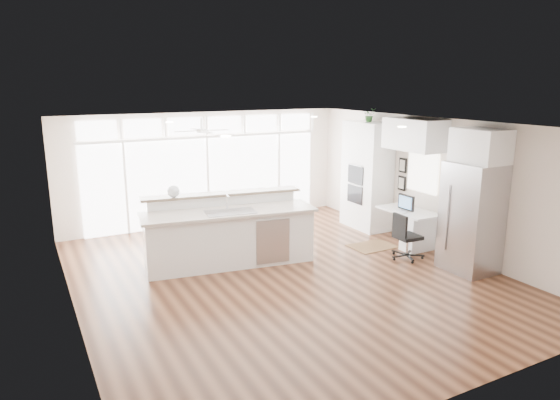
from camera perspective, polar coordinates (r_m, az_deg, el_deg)
floor at (r=9.08m, az=0.54°, el=-8.65°), size 7.00×8.00×0.02m
ceiling at (r=8.44m, az=0.58°, el=8.66°), size 7.00×8.00×0.02m
wall_back at (r=12.25m, az=-8.44°, el=3.62°), size 7.00×0.04×2.70m
wall_front at (r=5.64m, az=20.61°, el=-8.74°), size 7.00×0.04×2.70m
wall_left at (r=7.68m, az=-23.06°, el=-3.15°), size 0.04×8.00×2.70m
wall_right at (r=10.74m, az=17.20°, el=1.80°), size 0.04×8.00×2.70m
glass_wall at (r=12.25m, az=-8.30°, el=2.20°), size 5.80×0.06×2.08m
transom_row at (r=12.07m, az=-8.51°, el=8.41°), size 5.90×0.06×0.40m
desk_window at (r=10.89m, az=16.01°, el=3.10°), size 0.04×0.85×0.85m
ceiling_fan at (r=10.82m, az=-8.98°, el=8.37°), size 1.16×1.16×0.32m
recessed_lights at (r=8.62m, az=-0.06°, el=8.63°), size 3.40×3.00×0.02m
oven_cabinet at (r=11.87m, az=9.90°, el=2.76°), size 0.64×1.20×2.50m
desk_nook at (r=10.93m, az=14.37°, el=-3.07°), size 0.72×1.30×0.76m
upper_cabinets at (r=10.58m, az=15.14°, el=7.25°), size 0.64×1.30×0.64m
refrigerator at (r=9.65m, az=21.05°, el=-1.90°), size 0.76×0.90×2.00m
fridge_cabinet at (r=9.46m, az=21.95°, el=5.77°), size 0.64×0.90×0.60m
framed_photos at (r=11.36m, az=13.81°, el=2.87°), size 0.06×0.22×0.80m
kitchen_island at (r=9.45m, az=-5.81°, el=-3.59°), size 3.40×1.69×1.29m
rug at (r=10.76m, az=10.52°, el=-5.21°), size 0.95×0.69×0.01m
office_chair at (r=10.07m, az=14.40°, el=-4.04°), size 0.49×0.46×0.91m
fishbowl at (r=9.48m, az=-12.08°, el=0.98°), size 0.28×0.28×0.23m
monitor at (r=10.73m, az=14.22°, el=-0.26°), size 0.09×0.43×0.36m
keyboard at (r=10.66m, az=13.49°, el=-1.26°), size 0.13×0.35×0.02m
potted_plant at (r=11.70m, az=10.17°, el=9.37°), size 0.30×0.33×0.24m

